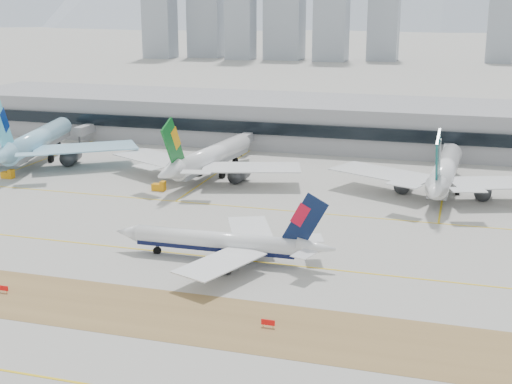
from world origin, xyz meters
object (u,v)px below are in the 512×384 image
(taxiing_airliner, at_px, (224,243))
(widebody_eva, at_px, (209,159))
(terminal, at_px, (336,122))
(widebody_cathay, at_px, (444,173))
(widebody_korean, at_px, (35,143))

(taxiing_airliner, distance_m, widebody_eva, 66.63)
(taxiing_airliner, relative_size, terminal, 0.16)
(terminal, bearing_deg, widebody_cathay, -56.19)
(widebody_korean, bearing_deg, terminal, -68.76)
(widebody_korean, distance_m, widebody_cathay, 122.50)
(taxiing_airliner, distance_m, terminal, 120.92)
(taxiing_airliner, height_order, terminal, terminal)
(taxiing_airliner, bearing_deg, widebody_eva, -68.31)
(widebody_eva, bearing_deg, widebody_cathay, -82.89)
(taxiing_airliner, relative_size, widebody_eva, 0.77)
(widebody_korean, relative_size, widebody_cathay, 1.10)
(widebody_cathay, bearing_deg, widebody_korean, 92.31)
(taxiing_airliner, height_order, widebody_korean, widebody_korean)
(widebody_cathay, xyz_separation_m, terminal, (-39.13, 58.42, 1.85))
(widebody_eva, relative_size, terminal, 0.21)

